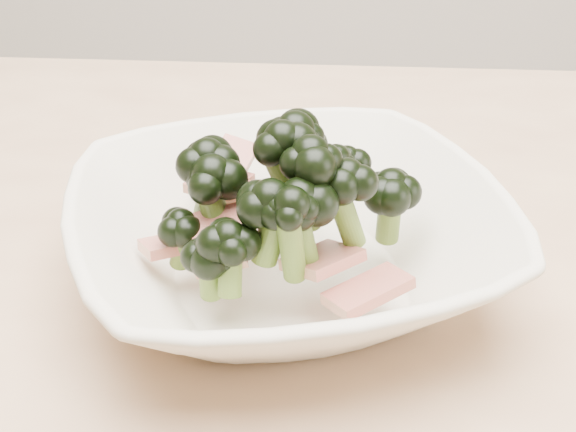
# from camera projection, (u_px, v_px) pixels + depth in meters

# --- Properties ---
(dining_table) EXTENTS (1.20, 0.80, 0.75)m
(dining_table) POSITION_uv_depth(u_px,v_px,m) (291.00, 377.00, 0.59)
(dining_table) COLOR tan
(dining_table) RESTS_ON ground
(broccoli_dish) EXTENTS (0.34, 0.34, 0.12)m
(broccoli_dish) POSITION_uv_depth(u_px,v_px,m) (287.00, 231.00, 0.50)
(broccoli_dish) COLOR beige
(broccoli_dish) RESTS_ON dining_table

